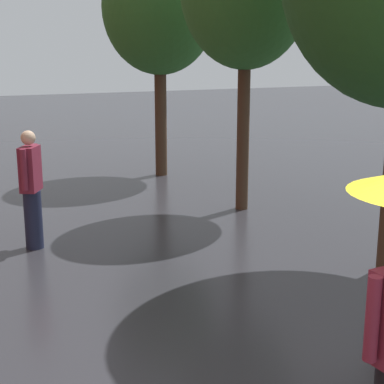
% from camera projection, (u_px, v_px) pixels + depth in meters
% --- Properties ---
extents(street_tree_2, '(2.60, 2.60, 5.36)m').
position_uv_depth(street_tree_2, '(159.00, 8.00, 13.11)').
color(street_tree_2, '#473323').
rests_on(street_tree_2, ground).
extents(pedestrian_walking_midground, '(0.40, 0.52, 1.76)m').
position_uv_depth(pedestrian_walking_midground, '(31.00, 189.00, 8.49)').
color(pedestrian_walking_midground, '#1E233D').
rests_on(pedestrian_walking_midground, ground).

